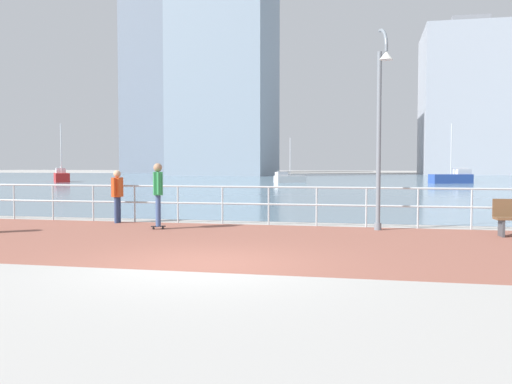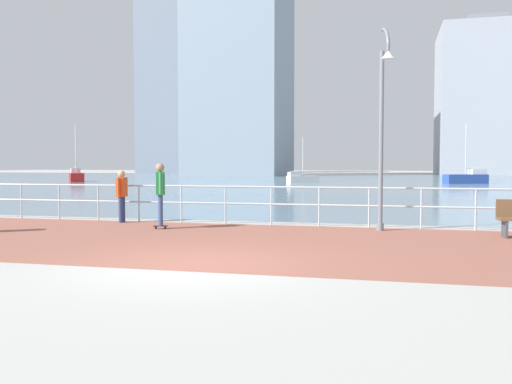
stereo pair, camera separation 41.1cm
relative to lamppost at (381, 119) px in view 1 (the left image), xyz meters
name	(u,v)px [view 1 (the left image)]	position (x,y,z in m)	size (l,w,h in m)	color
ground	(338,184)	(-3.16, 34.27, -2.97)	(220.00, 220.00, 0.00)	#ADAAA5
brick_paving	(240,242)	(-3.16, -2.81, -2.96)	(28.00, 7.13, 0.01)	#935647
harbor_water	(345,181)	(-3.16, 45.76, -2.97)	(180.00, 88.00, 0.00)	slate
waterfront_railing	(269,198)	(-3.16, 0.76, -2.18)	(25.25, 0.06, 1.14)	#B2BCC1
lamppost	(381,119)	(0.00, 0.00, 0.00)	(0.43, 0.80, 5.36)	slate
skateboarder	(158,189)	(-5.93, -0.88, -1.88)	(0.41, 0.53, 1.81)	black
bystander	(117,192)	(-7.77, 0.41, -2.03)	(0.25, 0.55, 1.60)	navy
sailboat_blue	(289,178)	(-8.15, 38.00, -2.55)	(3.08, 2.61, 4.37)	white
sailboat_yellow	(452,178)	(7.13, 39.16, -2.43)	(4.14, 2.71, 5.59)	#284799
sailboat_navy	(61,176)	(-31.12, 35.41, -2.40)	(3.50, 4.20, 5.93)	#B21E1E
tower_steel	(226,74)	(-23.86, 72.57, 13.58)	(15.00, 17.05, 34.77)	#8493A3
tower_glass	(467,102)	(16.03, 88.43, 9.81)	(15.44, 17.09, 27.21)	#A3A8B2
tower_beige	(156,89)	(-44.74, 93.63, 14.63)	(11.72, 10.67, 36.87)	slate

